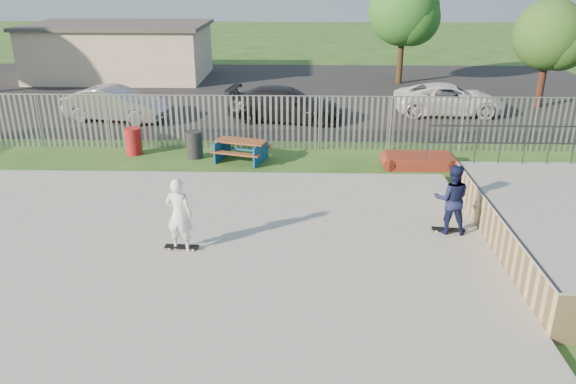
{
  "coord_description": "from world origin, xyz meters",
  "views": [
    {
      "loc": [
        3.03,
        -10.99,
        6.36
      ],
      "look_at": [
        2.66,
        2.0,
        1.1
      ],
      "focal_mm": 35.0,
      "sensor_mm": 36.0,
      "label": 1
    }
  ],
  "objects_px": {
    "car_white": "(449,99)",
    "car_silver": "(115,104)",
    "trash_bin_red": "(133,141)",
    "tree_mid": "(404,10)",
    "skater_white": "(179,215)",
    "trash_bin_grey": "(194,145)",
    "skater_navy": "(452,199)",
    "car_dark": "(285,104)",
    "tree_right": "(549,35)",
    "funbox": "(419,161)",
    "picnic_table": "(241,150)"
  },
  "relations": [
    {
      "from": "tree_right",
      "to": "picnic_table",
      "type": "bearing_deg",
      "value": -147.99
    },
    {
      "from": "car_dark",
      "to": "car_white",
      "type": "height_order",
      "value": "car_dark"
    },
    {
      "from": "car_white",
      "to": "skater_white",
      "type": "distance_m",
      "value": 16.69
    },
    {
      "from": "trash_bin_grey",
      "to": "skater_navy",
      "type": "xyz_separation_m",
      "value": [
        7.51,
        -6.09,
        0.56
      ]
    },
    {
      "from": "picnic_table",
      "to": "car_white",
      "type": "relative_size",
      "value": 0.42
    },
    {
      "from": "trash_bin_red",
      "to": "trash_bin_grey",
      "type": "height_order",
      "value": "trash_bin_red"
    },
    {
      "from": "car_silver",
      "to": "skater_navy",
      "type": "height_order",
      "value": "skater_navy"
    },
    {
      "from": "funbox",
      "to": "car_silver",
      "type": "xyz_separation_m",
      "value": [
        -12.14,
        5.74,
        0.54
      ]
    },
    {
      "from": "skater_navy",
      "to": "tree_right",
      "type": "bearing_deg",
      "value": -111.6
    },
    {
      "from": "picnic_table",
      "to": "skater_navy",
      "type": "height_order",
      "value": "skater_navy"
    },
    {
      "from": "picnic_table",
      "to": "tree_right",
      "type": "height_order",
      "value": "tree_right"
    },
    {
      "from": "car_dark",
      "to": "skater_white",
      "type": "height_order",
      "value": "skater_white"
    },
    {
      "from": "car_silver",
      "to": "car_dark",
      "type": "distance_m",
      "value": 7.42
    },
    {
      "from": "car_silver",
      "to": "skater_navy",
      "type": "relative_size",
      "value": 2.52
    },
    {
      "from": "funbox",
      "to": "car_white",
      "type": "relative_size",
      "value": 0.43
    },
    {
      "from": "trash_bin_red",
      "to": "tree_right",
      "type": "bearing_deg",
      "value": 24.14
    },
    {
      "from": "car_dark",
      "to": "tree_mid",
      "type": "xyz_separation_m",
      "value": [
        6.27,
        8.63,
        3.3
      ]
    },
    {
      "from": "picnic_table",
      "to": "funbox",
      "type": "xyz_separation_m",
      "value": [
        6.09,
        -0.5,
        -0.16
      ]
    },
    {
      "from": "trash_bin_red",
      "to": "car_silver",
      "type": "distance_m",
      "value": 5.09
    },
    {
      "from": "skater_white",
      "to": "car_dark",
      "type": "bearing_deg",
      "value": -86.84
    },
    {
      "from": "skater_navy",
      "to": "car_dark",
      "type": "bearing_deg",
      "value": -61.77
    },
    {
      "from": "picnic_table",
      "to": "trash_bin_red",
      "type": "distance_m",
      "value": 4.01
    },
    {
      "from": "funbox",
      "to": "car_dark",
      "type": "bearing_deg",
      "value": 128.7
    },
    {
      "from": "tree_right",
      "to": "skater_white",
      "type": "relative_size",
      "value": 2.83
    },
    {
      "from": "car_white",
      "to": "trash_bin_grey",
      "type": "bearing_deg",
      "value": 122.88
    },
    {
      "from": "car_white",
      "to": "car_silver",
      "type": "bearing_deg",
      "value": 96.95
    },
    {
      "from": "funbox",
      "to": "car_silver",
      "type": "relative_size",
      "value": 0.48
    },
    {
      "from": "skater_white",
      "to": "tree_right",
      "type": "bearing_deg",
      "value": -120.13
    },
    {
      "from": "trash_bin_red",
      "to": "skater_navy",
      "type": "distance_m",
      "value": 11.72
    },
    {
      "from": "skater_white",
      "to": "car_white",
      "type": "bearing_deg",
      "value": -111.99
    },
    {
      "from": "car_silver",
      "to": "tree_right",
      "type": "relative_size",
      "value": 0.89
    },
    {
      "from": "skater_white",
      "to": "trash_bin_grey",
      "type": "bearing_deg",
      "value": -69.47
    },
    {
      "from": "car_dark",
      "to": "car_silver",
      "type": "bearing_deg",
      "value": 100.45
    },
    {
      "from": "picnic_table",
      "to": "car_dark",
      "type": "height_order",
      "value": "car_dark"
    },
    {
      "from": "trash_bin_red",
      "to": "car_dark",
      "type": "distance_m",
      "value": 7.19
    },
    {
      "from": "funbox",
      "to": "trash_bin_grey",
      "type": "relative_size",
      "value": 2.22
    },
    {
      "from": "car_dark",
      "to": "tree_mid",
      "type": "height_order",
      "value": "tree_mid"
    },
    {
      "from": "car_silver",
      "to": "skater_navy",
      "type": "xyz_separation_m",
      "value": [
        11.87,
        -11.06,
        0.28
      ]
    },
    {
      "from": "trash_bin_red",
      "to": "skater_white",
      "type": "distance_m",
      "value": 8.25
    },
    {
      "from": "trash_bin_red",
      "to": "car_white",
      "type": "xyz_separation_m",
      "value": [
        12.74,
        6.21,
        0.22
      ]
    },
    {
      "from": "car_dark",
      "to": "skater_navy",
      "type": "bearing_deg",
      "value": -149.42
    },
    {
      "from": "tree_mid",
      "to": "tree_right",
      "type": "distance_m",
      "value": 8.14
    },
    {
      "from": "car_white",
      "to": "trash_bin_red",
      "type": "bearing_deg",
      "value": 116.86
    },
    {
      "from": "tree_right",
      "to": "skater_white",
      "type": "distance_m",
      "value": 20.99
    },
    {
      "from": "skater_navy",
      "to": "car_white",
      "type": "bearing_deg",
      "value": -96.55
    },
    {
      "from": "tree_mid",
      "to": "skater_white",
      "type": "height_order",
      "value": "tree_mid"
    },
    {
      "from": "trash_bin_red",
      "to": "car_white",
      "type": "relative_size",
      "value": 0.2
    },
    {
      "from": "car_silver",
      "to": "skater_white",
      "type": "distance_m",
      "value": 13.31
    },
    {
      "from": "trash_bin_grey",
      "to": "car_dark",
      "type": "relative_size",
      "value": 0.19
    },
    {
      "from": "trash_bin_grey",
      "to": "skater_navy",
      "type": "height_order",
      "value": "skater_navy"
    }
  ]
}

